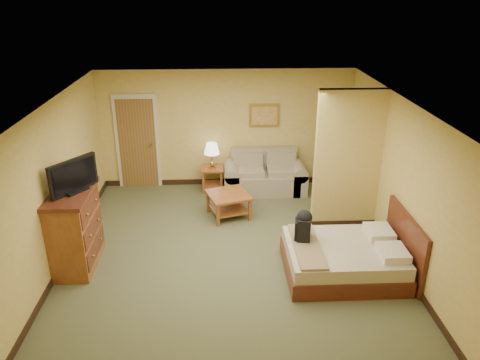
{
  "coord_description": "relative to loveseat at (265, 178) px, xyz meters",
  "views": [
    {
      "loc": [
        -0.16,
        -6.87,
        4.26
      ],
      "look_at": [
        0.19,
        0.6,
        1.1
      ],
      "focal_mm": 35.0,
      "sensor_mm": 36.0,
      "label": 1
    }
  ],
  "objects": [
    {
      "name": "floor",
      "position": [
        -0.83,
        -2.57,
        -0.29
      ],
      "size": [
        6.0,
        6.0,
        0.0
      ],
      "primitive_type": "plane",
      "color": "#515436",
      "rests_on": "ground"
    },
    {
      "name": "ceiling",
      "position": [
        -0.83,
        -2.57,
        2.31
      ],
      "size": [
        6.0,
        6.0,
        0.0
      ],
      "primitive_type": "plane",
      "rotation": [
        3.14,
        0.0,
        0.0
      ],
      "color": "white",
      "rests_on": "back_wall"
    },
    {
      "name": "back_wall",
      "position": [
        -0.83,
        0.43,
        1.01
      ],
      "size": [
        5.5,
        0.02,
        2.6
      ],
      "primitive_type": "cube",
      "color": "#D2B359",
      "rests_on": "floor"
    },
    {
      "name": "left_wall",
      "position": [
        -3.58,
        -2.57,
        1.01
      ],
      "size": [
        0.02,
        6.0,
        2.6
      ],
      "primitive_type": "cube",
      "color": "#D2B359",
      "rests_on": "floor"
    },
    {
      "name": "right_wall",
      "position": [
        1.92,
        -2.57,
        1.01
      ],
      "size": [
        0.02,
        6.0,
        2.6
      ],
      "primitive_type": "cube",
      "color": "#D2B359",
      "rests_on": "floor"
    },
    {
      "name": "partition",
      "position": [
        1.32,
        -1.65,
        1.01
      ],
      "size": [
        1.2,
        0.15,
        2.6
      ],
      "primitive_type": "cube",
      "color": "#D2B359",
      "rests_on": "floor"
    },
    {
      "name": "door",
      "position": [
        -2.78,
        0.39,
        0.74
      ],
      "size": [
        0.94,
        0.16,
        2.1
      ],
      "color": "beige",
      "rests_on": "floor"
    },
    {
      "name": "baseboard",
      "position": [
        -0.83,
        0.42,
        -0.23
      ],
      "size": [
        5.5,
        0.02,
        0.12
      ],
      "primitive_type": "cube",
      "color": "black",
      "rests_on": "floor"
    },
    {
      "name": "loveseat",
      "position": [
        0.0,
        0.0,
        0.0
      ],
      "size": [
        1.78,
        0.83,
        0.9
      ],
      "color": "gray",
      "rests_on": "floor"
    },
    {
      "name": "side_table",
      "position": [
        -1.15,
        0.08,
        0.06
      ],
      "size": [
        0.49,
        0.49,
        0.53
      ],
      "color": "brown",
      "rests_on": "floor"
    },
    {
      "name": "table_lamp",
      "position": [
        -1.15,
        0.08,
        0.66
      ],
      "size": [
        0.34,
        0.34,
        0.56
      ],
      "color": "#A9873E",
      "rests_on": "side_table"
    },
    {
      "name": "coffee_table",
      "position": [
        -0.83,
        -1.21,
        0.05
      ],
      "size": [
        0.95,
        0.95,
        0.48
      ],
      "rotation": [
        0.0,
        0.0,
        0.31
      ],
      "color": "brown",
      "rests_on": "floor"
    },
    {
      "name": "wall_picture",
      "position": [
        0.0,
        0.4,
        1.31
      ],
      "size": [
        0.66,
        0.04,
        0.51
      ],
      "color": "#B78E3F",
      "rests_on": "back_wall"
    },
    {
      "name": "dresser",
      "position": [
        -3.3,
        -2.8,
        0.37
      ],
      "size": [
        0.64,
        1.22,
        1.31
      ],
      "color": "brown",
      "rests_on": "floor"
    },
    {
      "name": "tv",
      "position": [
        -3.2,
        -2.8,
        1.26
      ],
      "size": [
        0.54,
        0.73,
        0.52
      ],
      "rotation": [
        0.0,
        0.0,
        -0.62
      ],
      "color": "black",
      "rests_on": "dresser"
    },
    {
      "name": "bed",
      "position": [
        1.0,
        -3.24,
        -0.02
      ],
      "size": [
        1.89,
        1.53,
        0.99
      ],
      "color": "#4D1D12",
      "rests_on": "floor"
    },
    {
      "name": "backpack",
      "position": [
        0.32,
        -3.04,
        0.47
      ],
      "size": [
        0.26,
        0.34,
        0.53
      ],
      "rotation": [
        0.0,
        0.0,
        -0.18
      ],
      "color": "black",
      "rests_on": "bed"
    }
  ]
}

